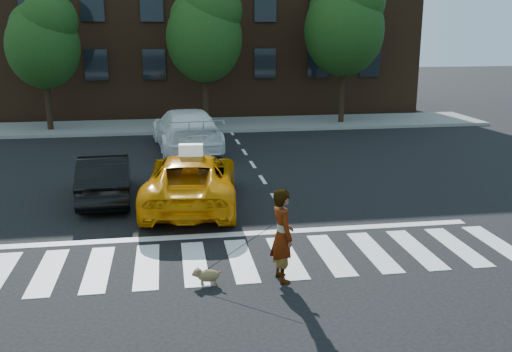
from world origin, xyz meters
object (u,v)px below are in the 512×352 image
at_px(tree_mid, 205,29).
at_px(woman, 282,235).
at_px(dog, 206,275).
at_px(taxi, 191,180).
at_px(tree_right, 345,20).
at_px(tree_left, 43,38).
at_px(black_sedan, 105,177).
at_px(white_suv, 186,129).

distance_m(tree_mid, woman, 18.52).
bearing_deg(tree_mid, dog, -94.31).
bearing_deg(woman, taxi, 6.88).
bearing_deg(tree_right, tree_mid, 180.00).
relative_size(tree_left, dog, 10.87).
distance_m(taxi, dog, 5.31).
xyz_separation_m(tree_left, taxi, (6.12, -12.81, -3.70)).
height_order(tree_left, woman, tree_left).
bearing_deg(woman, black_sedan, 23.42).
relative_size(tree_right, white_suv, 1.31).
bearing_deg(tree_left, woman, -67.11).
relative_size(taxi, black_sedan, 1.31).
bearing_deg(taxi, tree_mid, -90.03).
bearing_deg(white_suv, black_sedan, 62.69).
bearing_deg(taxi, tree_right, -117.08).
bearing_deg(woman, tree_left, 13.75).
distance_m(tree_right, dog, 20.56).
distance_m(tree_mid, dog, 18.73).
height_order(tree_mid, taxi, tree_mid).
bearing_deg(tree_left, taxi, -64.46).
height_order(tree_right, dog, tree_right).
bearing_deg(taxi, dog, 96.28).
distance_m(tree_left, black_sedan, 12.98).
bearing_deg(tree_mid, black_sedan, -107.92).
bearing_deg(tree_mid, taxi, -96.14).
relative_size(tree_left, taxi, 1.23).
bearing_deg(tree_right, black_sedan, -132.41).
distance_m(tree_mid, tree_right, 7.01).
xyz_separation_m(white_suv, dog, (-0.14, -12.93, -0.66)).
distance_m(tree_right, taxi, 15.96).
height_order(black_sedan, white_suv, white_suv).
relative_size(tree_left, white_suv, 1.10).
bearing_deg(dog, taxi, 98.15).
height_order(black_sedan, dog, black_sedan).
xyz_separation_m(black_sedan, white_suv, (2.62, 6.71, 0.19)).
distance_m(tree_left, white_suv, 8.88).
bearing_deg(tree_left, tree_mid, -0.00).
height_order(taxi, dog, taxi).
bearing_deg(white_suv, tree_mid, -109.33).
bearing_deg(black_sedan, tree_mid, -111.20).
distance_m(tree_right, black_sedan, 16.72).
relative_size(taxi, woman, 2.83).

